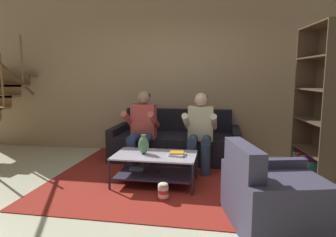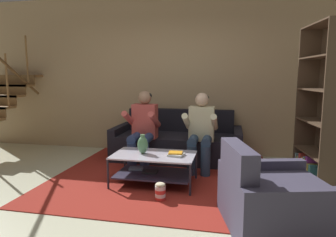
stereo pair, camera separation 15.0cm
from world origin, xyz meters
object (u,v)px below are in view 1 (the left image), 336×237
object	(u,v)px
person_seated_left	(142,126)
armchair	(277,199)
coffee_table	(155,164)
popcorn_tub	(163,192)
person_seated_right	(200,128)
vase	(144,145)
couch	(176,143)
book_stack	(177,154)
bookshelf	(319,122)

from	to	relation	value
person_seated_left	armchair	world-z (taller)	person_seated_left
coffee_table	popcorn_tub	bearing A→B (deg)	-67.13
person_seated_right	popcorn_tub	distance (m)	1.39
vase	couch	bearing A→B (deg)	79.10
book_stack	popcorn_tub	distance (m)	0.59
coffee_table	armchair	size ratio (longest dim) A/B	0.94
couch	person_seated_left	world-z (taller)	person_seated_left
couch	bookshelf	bearing A→B (deg)	-20.50
person_seated_right	armchair	xyz separation A→B (m)	(0.85, -1.62, -0.37)
vase	book_stack	world-z (taller)	vase
person_seated_right	bookshelf	size ratio (longest dim) A/B	0.56
person_seated_left	popcorn_tub	world-z (taller)	person_seated_left
coffee_table	book_stack	bearing A→B (deg)	-2.31
person_seated_left	person_seated_right	size ratio (longest dim) A/B	1.02
armchair	coffee_table	bearing A→B (deg)	147.51
bookshelf	popcorn_tub	bearing A→B (deg)	-152.48
coffee_table	bookshelf	world-z (taller)	bookshelf
couch	coffee_table	bearing A→B (deg)	-94.16
vase	armchair	bearing A→B (deg)	-30.20
popcorn_tub	coffee_table	bearing A→B (deg)	112.87
popcorn_tub	vase	bearing A→B (deg)	125.26
person_seated_right	book_stack	xyz separation A→B (m)	(-0.24, -0.75, -0.21)
couch	person_seated_left	bearing A→B (deg)	-130.13
armchair	person_seated_right	bearing A→B (deg)	117.55
popcorn_tub	armchair	bearing A→B (deg)	-18.12
person_seated_right	vase	xyz separation A→B (m)	(-0.70, -0.72, -0.12)
armchair	popcorn_tub	xyz separation A→B (m)	(-1.18, 0.39, -0.16)
couch	vase	world-z (taller)	couch
bookshelf	popcorn_tub	world-z (taller)	bookshelf
person_seated_left	book_stack	world-z (taller)	person_seated_left
person_seated_left	coffee_table	size ratio (longest dim) A/B	1.11
person_seated_left	couch	bearing A→B (deg)	49.87
coffee_table	person_seated_right	bearing A→B (deg)	53.41
coffee_table	person_seated_left	bearing A→B (deg)	116.06
armchair	vase	bearing A→B (deg)	149.80
vase	popcorn_tub	world-z (taller)	vase
coffee_table	armchair	distance (m)	1.65
person_seated_left	person_seated_right	distance (m)	0.91
coffee_table	book_stack	world-z (taller)	book_stack
person_seated_left	vase	xyz separation A→B (m)	(0.21, -0.73, -0.13)
couch	book_stack	xyz separation A→B (m)	(0.21, -1.29, 0.15)
person_seated_left	vase	world-z (taller)	person_seated_left
couch	bookshelf	size ratio (longest dim) A/B	1.03
couch	bookshelf	distance (m)	2.25
couch	person_seated_right	size ratio (longest dim) A/B	1.83
couch	book_stack	size ratio (longest dim) A/B	9.83
book_stack	armchair	world-z (taller)	armchair
couch	coffee_table	world-z (taller)	couch
coffee_table	bookshelf	xyz separation A→B (m)	(2.14, 0.51, 0.55)
person_seated_left	person_seated_right	world-z (taller)	person_seated_left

